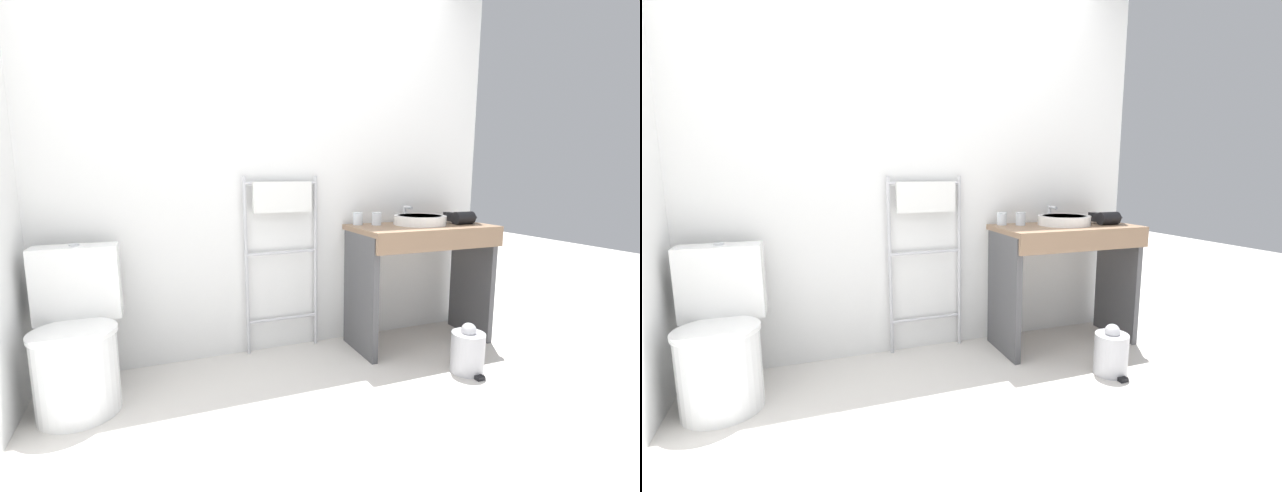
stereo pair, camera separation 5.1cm
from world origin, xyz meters
TOP-DOWN VIEW (x-y plane):
  - ground_plane at (0.00, 0.00)m, footprint 12.00×12.00m
  - wall_back at (0.00, 1.36)m, footprint 3.14×0.12m
  - toilet at (-1.19, 0.95)m, footprint 0.42×0.55m
  - towel_radiator at (-0.00, 1.25)m, footprint 0.50×0.06m
  - vanity_counter at (0.92, 1.01)m, footprint 0.96×0.51m
  - sink_basin at (0.93, 1.06)m, footprint 0.36×0.36m
  - faucet at (0.93, 1.23)m, footprint 0.02×0.10m
  - cup_near_wall at (0.53, 1.21)m, footprint 0.07×0.07m
  - cup_near_edge at (0.64, 1.15)m, footprint 0.07×0.07m
  - hair_dryer at (1.24, 0.99)m, footprint 0.19×0.20m
  - trash_bin at (0.93, 0.51)m, footprint 0.20×0.23m
  - bath_mat at (-1.10, 0.27)m, footprint 0.56×0.36m

SIDE VIEW (x-z plane):
  - ground_plane at x=0.00m, z-range 0.00..0.00m
  - bath_mat at x=-1.10m, z-range 0.00..0.01m
  - trash_bin at x=0.93m, z-range -0.02..0.29m
  - toilet at x=-1.19m, z-range -0.07..0.75m
  - vanity_counter at x=0.92m, z-range 0.15..0.99m
  - towel_radiator at x=0.00m, z-range 0.28..1.45m
  - sink_basin at x=0.93m, z-range 0.84..0.91m
  - cup_near_wall at x=0.53m, z-range 0.84..0.93m
  - cup_near_edge at x=0.64m, z-range 0.84..0.93m
  - hair_dryer at x=1.24m, z-range 0.84..0.93m
  - faucet at x=0.93m, z-range 0.86..0.98m
  - wall_back at x=0.00m, z-range 0.00..2.51m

